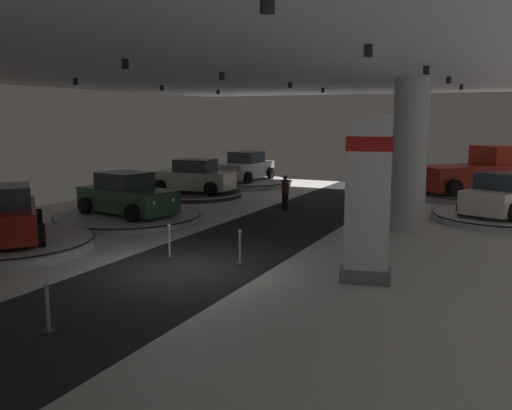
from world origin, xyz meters
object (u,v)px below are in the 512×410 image
at_px(visitor_walking_near, 285,190).
at_px(brand_sign_pylon, 368,197).
at_px(display_car_mid_left, 127,196).
at_px(pickup_truck_deep_right, 473,173).
at_px(display_car_near_left, 5,215).
at_px(display_platform_near_left, 7,244).
at_px(display_car_far_right, 503,195).
at_px(display_car_far_left, 193,177).
at_px(display_platform_deep_left, 245,183).
at_px(display_platform_deep_right, 467,195).
at_px(display_platform_far_right, 502,217).
at_px(display_platform_far_left, 193,194).
at_px(column_right, 410,155).
at_px(display_car_deep_left, 245,167).
at_px(display_platform_mid_left, 128,217).

bearing_deg(visitor_walking_near, brand_sign_pylon, -56.80).
bearing_deg(display_car_mid_left, visitor_walking_near, 44.64).
xyz_separation_m(pickup_truck_deep_right, display_car_near_left, (-12.15, -18.31, -0.15)).
relative_size(pickup_truck_deep_right, display_platform_near_left, 1.00).
bearing_deg(display_platform_near_left, visitor_walking_near, 65.03).
relative_size(display_car_far_right, pickup_truck_deep_right, 0.86).
bearing_deg(display_car_far_left, display_car_far_right, -1.82).
distance_m(display_car_far_right, visitor_walking_near, 8.93).
distance_m(display_platform_deep_left, display_car_near_left, 17.95).
bearing_deg(display_platform_deep_right, display_platform_far_right, -72.42).
height_order(display_car_mid_left, display_car_far_right, display_car_far_right).
relative_size(pickup_truck_deep_right, visitor_walking_near, 3.35).
bearing_deg(display_platform_far_right, display_platform_far_left, 178.31).
distance_m(display_platform_far_right, pickup_truck_deep_right, 6.35).
height_order(display_car_mid_left, display_platform_deep_right, display_car_mid_left).
distance_m(pickup_truck_deep_right, visitor_walking_near, 10.47).
bearing_deg(visitor_walking_near, display_platform_far_left, 161.60).
xyz_separation_m(column_right, display_car_mid_left, (-10.57, -2.95, -1.76)).
bearing_deg(brand_sign_pylon, display_car_far_left, 137.07).
relative_size(column_right, display_car_mid_left, 1.23).
height_order(brand_sign_pylon, display_platform_deep_left, brand_sign_pylon).
distance_m(display_platform_deep_left, display_car_far_right, 15.47).
distance_m(display_platform_deep_left, display_car_deep_left, 0.92).
bearing_deg(display_platform_deep_left, visitor_walking_near, -52.26).
relative_size(display_car_far_left, visitor_walking_near, 2.75).
bearing_deg(display_platform_deep_left, column_right, -38.97).
distance_m(display_car_deep_left, display_platform_far_right, 15.49).
relative_size(display_platform_deep_right, display_car_near_left, 1.31).
distance_m(display_platform_deep_left, display_car_far_left, 5.27).
xyz_separation_m(display_platform_mid_left, pickup_truck_deep_right, (12.06, 12.45, 1.15)).
distance_m(display_car_mid_left, display_platform_far_right, 15.16).
bearing_deg(column_right, pickup_truck_deep_right, 80.90).
distance_m(column_right, visitor_walking_near, 6.26).
height_order(display_car_mid_left, visitor_walking_near, display_car_mid_left).
bearing_deg(column_right, display_platform_mid_left, -164.34).
bearing_deg(display_car_mid_left, column_right, 15.59).
xyz_separation_m(column_right, display_car_deep_left, (-11.24, 9.13, -1.63)).
bearing_deg(display_car_far_right, display_platform_far_right, 69.74).
xyz_separation_m(display_platform_far_right, display_car_near_left, (-13.76, -12.28, 0.99)).
xyz_separation_m(display_car_far_right, pickup_truck_deep_right, (-1.61, 6.06, 0.27)).
height_order(display_car_far_left, display_platform_deep_right, display_car_far_left).
bearing_deg(display_car_near_left, display_car_far_right, 41.70).
relative_size(display_car_far_left, display_platform_near_left, 0.82).
relative_size(display_platform_far_left, display_car_near_left, 1.20).
height_order(column_right, display_car_far_left, column_right).
distance_m(column_right, display_car_mid_left, 11.12).
distance_m(display_car_deep_left, visitor_walking_near, 9.13).
bearing_deg(display_platform_mid_left, display_platform_deep_right, 45.86).
bearing_deg(display_car_far_left, column_right, -18.49).
relative_size(display_platform_deep_left, display_car_far_left, 1.29).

